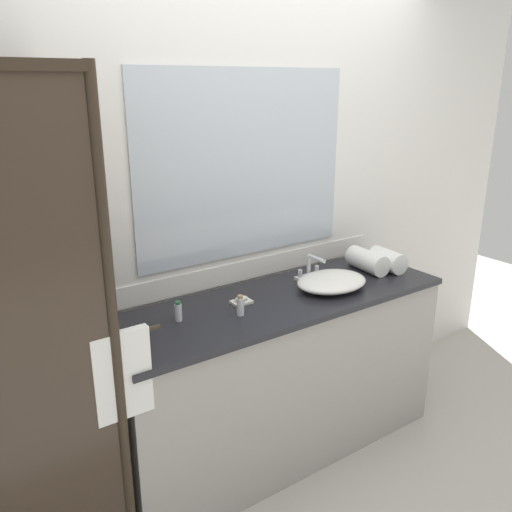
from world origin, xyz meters
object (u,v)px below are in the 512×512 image
at_px(sink_basin, 332,281).
at_px(rolled_towel_near_edge, 387,260).
at_px(amenity_bottle_shampoo, 178,312).
at_px(soap_dish, 241,300).
at_px(rolled_towel_middle, 367,261).
at_px(faucet, 310,270).
at_px(amenity_bottle_conditioner, 240,306).

distance_m(sink_basin, rolled_towel_near_edge, 0.46).
bearing_deg(rolled_towel_near_edge, amenity_bottle_shampoo, 177.25).
distance_m(soap_dish, rolled_towel_near_edge, 0.96).
distance_m(rolled_towel_near_edge, rolled_towel_middle, 0.12).
bearing_deg(soap_dish, faucet, 8.26).
distance_m(amenity_bottle_conditioner, rolled_towel_near_edge, 1.04).
bearing_deg(rolled_towel_middle, soap_dish, 178.74).
bearing_deg(amenity_bottle_shampoo, faucet, 5.38).
bearing_deg(rolled_towel_near_edge, sink_basin, -175.72).
distance_m(sink_basin, amenity_bottle_conditioner, 0.58).
bearing_deg(soap_dish, sink_basin, -11.85).
bearing_deg(amenity_bottle_conditioner, amenity_bottle_shampoo, 157.78).
bearing_deg(sink_basin, faucet, 90.00).
distance_m(faucet, rolled_towel_middle, 0.36).
height_order(amenity_bottle_conditioner, rolled_towel_near_edge, rolled_towel_near_edge).
bearing_deg(soap_dish, rolled_towel_near_edge, -4.17).
distance_m(amenity_bottle_conditioner, amenity_bottle_shampoo, 0.29).
height_order(faucet, amenity_bottle_conditioner, faucet).
bearing_deg(sink_basin, amenity_bottle_shampoo, 173.42).
bearing_deg(rolled_towel_near_edge, soap_dish, 175.83).
bearing_deg(sink_basin, rolled_towel_middle, 13.76).
height_order(soap_dish, amenity_bottle_shampoo, amenity_bottle_shampoo).
height_order(rolled_towel_near_edge, rolled_towel_middle, rolled_towel_middle).
bearing_deg(sink_basin, amenity_bottle_conditioner, -178.90).
height_order(soap_dish, rolled_towel_near_edge, rolled_towel_near_edge).
relative_size(sink_basin, rolled_towel_near_edge, 1.83).
bearing_deg(soap_dish, amenity_bottle_shampoo, -178.81).
relative_size(soap_dish, amenity_bottle_shampoo, 1.06).
height_order(sink_basin, soap_dish, sink_basin).
relative_size(faucet, amenity_bottle_shampoo, 1.79).
distance_m(amenity_bottle_conditioner, rolled_towel_middle, 0.93).
distance_m(amenity_bottle_shampoo, rolled_towel_near_edge, 1.30).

